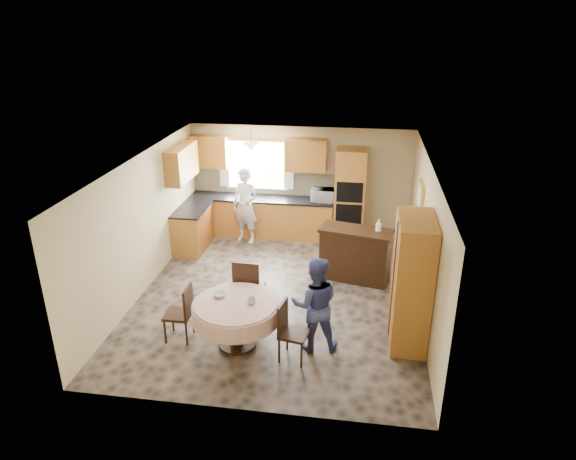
# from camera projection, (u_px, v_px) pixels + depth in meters

# --- Properties ---
(floor) EXTENTS (5.00, 6.00, 0.01)m
(floor) POSITION_uv_depth(u_px,v_px,m) (279.00, 295.00, 9.43)
(floor) COLOR brown
(floor) RESTS_ON ground
(ceiling) EXTENTS (5.00, 6.00, 0.01)m
(ceiling) POSITION_uv_depth(u_px,v_px,m) (278.00, 163.00, 8.46)
(ceiling) COLOR white
(ceiling) RESTS_ON wall_back
(wall_back) EXTENTS (5.00, 0.02, 2.50)m
(wall_back) POSITION_uv_depth(u_px,v_px,m) (300.00, 181.00, 11.68)
(wall_back) COLOR tan
(wall_back) RESTS_ON floor
(wall_front) EXTENTS (5.00, 0.02, 2.50)m
(wall_front) POSITION_uv_depth(u_px,v_px,m) (238.00, 328.00, 6.21)
(wall_front) COLOR tan
(wall_front) RESTS_ON floor
(wall_left) EXTENTS (0.02, 6.00, 2.50)m
(wall_left) POSITION_uv_depth(u_px,v_px,m) (142.00, 224.00, 9.28)
(wall_left) COLOR tan
(wall_left) RESTS_ON floor
(wall_right) EXTENTS (0.02, 6.00, 2.50)m
(wall_right) POSITION_uv_depth(u_px,v_px,m) (425.00, 241.00, 8.60)
(wall_right) COLOR tan
(wall_right) RESTS_ON floor
(window) EXTENTS (1.40, 0.03, 1.10)m
(window) POSITION_uv_depth(u_px,v_px,m) (256.00, 165.00, 11.66)
(window) COLOR white
(window) RESTS_ON wall_back
(curtain_left) EXTENTS (0.22, 0.02, 1.15)m
(curtain_left) POSITION_uv_depth(u_px,v_px,m) (224.00, 162.00, 11.70)
(curtain_left) COLOR white
(curtain_left) RESTS_ON wall_back
(curtain_right) EXTENTS (0.22, 0.02, 1.15)m
(curtain_right) POSITION_uv_depth(u_px,v_px,m) (289.00, 165.00, 11.49)
(curtain_right) COLOR white
(curtain_right) RESTS_ON wall_back
(base_cab_back) EXTENTS (3.30, 0.60, 0.88)m
(base_cab_back) POSITION_uv_depth(u_px,v_px,m) (262.00, 217.00, 11.83)
(base_cab_back) COLOR gold
(base_cab_back) RESTS_ON floor
(counter_back) EXTENTS (3.30, 0.64, 0.04)m
(counter_back) POSITION_uv_depth(u_px,v_px,m) (261.00, 198.00, 11.66)
(counter_back) COLOR black
(counter_back) RESTS_ON base_cab_back
(base_cab_left) EXTENTS (0.60, 1.20, 0.88)m
(base_cab_left) POSITION_uv_depth(u_px,v_px,m) (193.00, 229.00, 11.20)
(base_cab_left) COLOR gold
(base_cab_left) RESTS_ON floor
(counter_left) EXTENTS (0.64, 1.20, 0.04)m
(counter_left) POSITION_uv_depth(u_px,v_px,m) (191.00, 209.00, 11.02)
(counter_left) COLOR black
(counter_left) RESTS_ON base_cab_left
(backsplash) EXTENTS (3.30, 0.02, 0.55)m
(backsplash) POSITION_uv_depth(u_px,v_px,m) (263.00, 183.00, 11.81)
(backsplash) COLOR tan
(backsplash) RESTS_ON wall_back
(wall_cab_left) EXTENTS (0.85, 0.33, 0.72)m
(wall_cab_left) POSITION_uv_depth(u_px,v_px,m) (209.00, 151.00, 11.55)
(wall_cab_left) COLOR #BF7B2F
(wall_cab_left) RESTS_ON wall_back
(wall_cab_right) EXTENTS (0.90, 0.33, 0.72)m
(wall_cab_right) POSITION_uv_depth(u_px,v_px,m) (306.00, 155.00, 11.25)
(wall_cab_right) COLOR #BF7B2F
(wall_cab_right) RESTS_ON wall_back
(wall_cab_side) EXTENTS (0.33, 1.20, 0.72)m
(wall_cab_side) POSITION_uv_depth(u_px,v_px,m) (182.00, 163.00, 10.64)
(wall_cab_side) COLOR #BF7B2F
(wall_cab_side) RESTS_ON wall_left
(oven_tower) EXTENTS (0.66, 0.62, 2.12)m
(oven_tower) POSITION_uv_depth(u_px,v_px,m) (350.00, 196.00, 11.31)
(oven_tower) COLOR gold
(oven_tower) RESTS_ON floor
(oven_upper) EXTENTS (0.56, 0.01, 0.45)m
(oven_upper) POSITION_uv_depth(u_px,v_px,m) (350.00, 192.00, 10.95)
(oven_upper) COLOR black
(oven_upper) RESTS_ON oven_tower
(oven_lower) EXTENTS (0.56, 0.01, 0.45)m
(oven_lower) POSITION_uv_depth(u_px,v_px,m) (349.00, 214.00, 11.15)
(oven_lower) COLOR black
(oven_lower) RESTS_ON oven_tower
(pendant) EXTENTS (0.36, 0.36, 0.18)m
(pendant) POSITION_uv_depth(u_px,v_px,m) (251.00, 147.00, 11.02)
(pendant) COLOR beige
(pendant) RESTS_ON ceiling
(sideboard) EXTENTS (1.45, 0.85, 0.97)m
(sideboard) POSITION_uv_depth(u_px,v_px,m) (355.00, 256.00, 9.83)
(sideboard) COLOR #351E0E
(sideboard) RESTS_ON floor
(space_heater) EXTENTS (0.41, 0.33, 0.49)m
(space_heater) POSITION_uv_depth(u_px,v_px,m) (372.00, 270.00, 9.82)
(space_heater) COLOR black
(space_heater) RESTS_ON floor
(cupboard) EXTENTS (0.54, 1.07, 2.05)m
(cupboard) POSITION_uv_depth(u_px,v_px,m) (412.00, 282.00, 7.75)
(cupboard) COLOR gold
(cupboard) RESTS_ON floor
(dining_table) EXTENTS (1.33, 1.33, 0.76)m
(dining_table) POSITION_uv_depth(u_px,v_px,m) (236.00, 312.00, 7.78)
(dining_table) COLOR #351E0E
(dining_table) RESTS_ON floor
(chair_left) EXTENTS (0.40, 0.40, 0.93)m
(chair_left) POSITION_uv_depth(u_px,v_px,m) (183.00, 310.00, 7.97)
(chair_left) COLOR #351E0E
(chair_left) RESTS_ON floor
(chair_back) EXTENTS (0.48, 0.48, 1.08)m
(chair_back) POSITION_uv_depth(u_px,v_px,m) (248.00, 286.00, 8.53)
(chair_back) COLOR #351E0E
(chair_back) RESTS_ON floor
(chair_right) EXTENTS (0.47, 0.47, 0.93)m
(chair_right) POSITION_uv_depth(u_px,v_px,m) (289.00, 328.00, 7.52)
(chair_right) COLOR #351E0E
(chair_right) RESTS_ON floor
(framed_picture) EXTENTS (0.06, 0.58, 0.48)m
(framed_picture) POSITION_uv_depth(u_px,v_px,m) (421.00, 196.00, 9.30)
(framed_picture) COLOR gold
(framed_picture) RESTS_ON wall_right
(microwave) EXTENTS (0.52, 0.35, 0.29)m
(microwave) POSITION_uv_depth(u_px,v_px,m) (323.00, 195.00, 11.36)
(microwave) COLOR silver
(microwave) RESTS_ON counter_back
(person_sink) EXTENTS (0.73, 0.60, 1.71)m
(person_sink) POSITION_uv_depth(u_px,v_px,m) (245.00, 206.00, 11.35)
(person_sink) COLOR silver
(person_sink) RESTS_ON floor
(person_dining) EXTENTS (0.83, 0.69, 1.52)m
(person_dining) POSITION_uv_depth(u_px,v_px,m) (315.00, 304.00, 7.67)
(person_dining) COLOR #3B4282
(person_dining) RESTS_ON floor
(bowl_sideboard) EXTENTS (0.23, 0.23, 0.05)m
(bowl_sideboard) POSITION_uv_depth(u_px,v_px,m) (336.00, 230.00, 9.69)
(bowl_sideboard) COLOR #B2B2B2
(bowl_sideboard) RESTS_ON sideboard
(bottle_sideboard) EXTENTS (0.13, 0.13, 0.29)m
(bottle_sideboard) POSITION_uv_depth(u_px,v_px,m) (379.00, 227.00, 9.53)
(bottle_sideboard) COLOR silver
(bottle_sideboard) RESTS_ON sideboard
(cup_table) EXTENTS (0.16, 0.16, 0.10)m
(cup_table) POSITION_uv_depth(u_px,v_px,m) (252.00, 301.00, 7.67)
(cup_table) COLOR #B2B2B2
(cup_table) RESTS_ON dining_table
(bowl_table) EXTENTS (0.21, 0.21, 0.06)m
(bowl_table) POSITION_uv_depth(u_px,v_px,m) (220.00, 295.00, 7.87)
(bowl_table) COLOR #B2B2B2
(bowl_table) RESTS_ON dining_table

